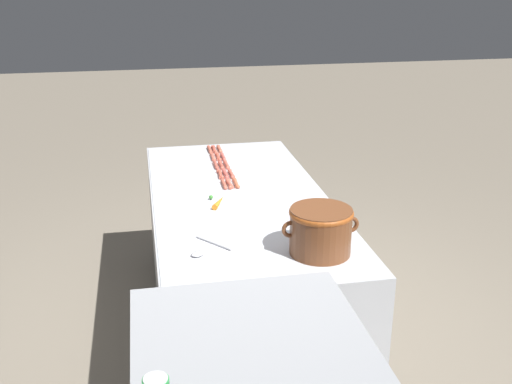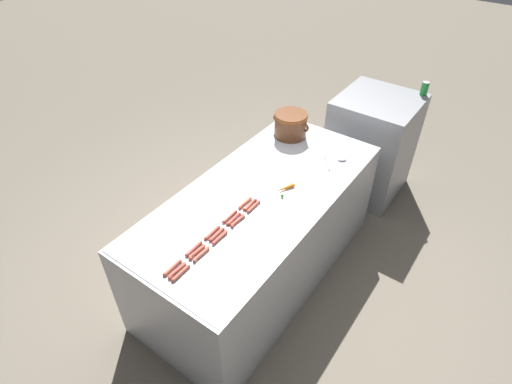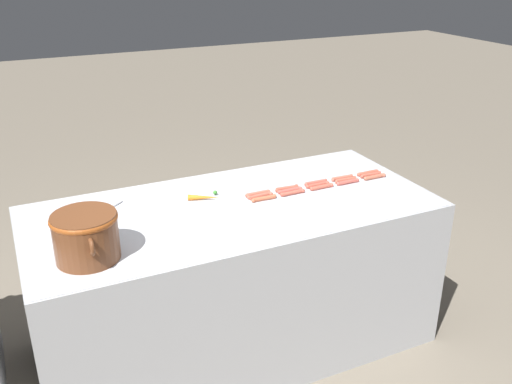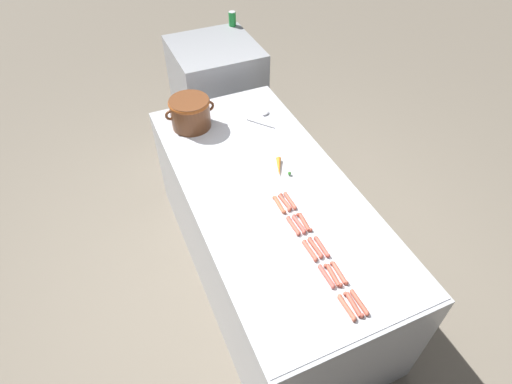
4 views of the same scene
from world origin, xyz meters
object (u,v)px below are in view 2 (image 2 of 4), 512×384
object	(u,v)px
hot_dog_6	(197,252)
hot_dog_10	(181,273)
hot_dog_7	(217,234)
hot_dog_12	(220,237)
hot_dog_8	(234,219)
serving_spoon	(337,160)
hot_dog_13	(238,221)
hot_dog_2	(212,233)
back_cabinet	(371,146)
bean_pot	(291,123)
hot_dog_3	(230,217)
hot_dog_14	(254,206)
hot_dog_11	(201,254)
hot_dog_9	(250,205)
soda_can	(425,88)
hot_dog_4	(245,203)
carrot	(284,189)
hot_dog_1	(194,249)
hot_dog_0	(172,268)
hot_dog_5	(177,270)

from	to	relation	value
hot_dog_6	hot_dog_10	xyz separation A→B (m)	(0.04, -0.18, 0.00)
hot_dog_6	hot_dog_7	distance (m)	0.18
hot_dog_12	hot_dog_10	bearing A→B (deg)	-90.38
hot_dog_8	serving_spoon	xyz separation A→B (m)	(0.25, 1.02, -0.00)
hot_dog_10	hot_dog_13	xyz separation A→B (m)	(-0.00, 0.54, 0.00)
hot_dog_2	serving_spoon	size ratio (longest dim) A/B	0.64
serving_spoon	hot_dog_7	bearing A→B (deg)	-101.58
hot_dog_8	hot_dog_10	world-z (taller)	same
back_cabinet	bean_pot	bearing A→B (deg)	-119.56
hot_dog_3	serving_spoon	size ratio (longest dim) A/B	0.64
hot_dog_3	hot_dog_14	bearing A→B (deg)	68.27
hot_dog_11	hot_dog_12	world-z (taller)	same
hot_dog_13	serving_spoon	xyz separation A→B (m)	(0.21, 1.02, -0.00)
back_cabinet	hot_dog_8	bearing A→B (deg)	-95.92
hot_dog_9	hot_dog_12	world-z (taller)	same
back_cabinet	soda_can	size ratio (longest dim) A/B	8.24
hot_dog_10	bean_pot	distance (m)	1.70
hot_dog_4	hot_dog_12	bearing A→B (deg)	-78.73
hot_dog_7	bean_pot	size ratio (longest dim) A/B	0.42
hot_dog_11	serving_spoon	xyz separation A→B (m)	(0.21, 1.38, -0.00)
serving_spoon	back_cabinet	bearing A→B (deg)	92.85
hot_dog_8	hot_dog_3	bearing A→B (deg)	176.26
hot_dog_8	hot_dog_12	bearing A→B (deg)	-78.84
back_cabinet	carrot	bearing A→B (deg)	-93.76
hot_dog_8	hot_dog_12	xyz separation A→B (m)	(0.04, -0.19, 0.00)
hot_dog_2	bean_pot	bearing A→B (deg)	99.94
hot_dog_1	hot_dog_8	world-z (taller)	same
hot_dog_4	hot_dog_0	bearing A→B (deg)	-89.94
hot_dog_0	soda_can	bearing A→B (deg)	79.32
hot_dog_4	hot_dog_5	xyz separation A→B (m)	(0.04, -0.71, 0.00)
hot_dog_12	hot_dog_2	bearing A→B (deg)	176.84
hot_dog_9	soda_can	xyz separation A→B (m)	(0.49, 2.07, 0.20)
bean_pot	hot_dog_0	bearing A→B (deg)	-82.24
hot_dog_7	hot_dog_12	size ratio (longest dim) A/B	1.00
hot_dog_4	hot_dog_10	xyz separation A→B (m)	(0.07, -0.72, 0.00)
hot_dog_4	soda_can	bearing A→B (deg)	75.76
hot_dog_1	carrot	bearing A→B (deg)	80.38
hot_dog_0	hot_dog_6	xyz separation A→B (m)	(0.03, 0.18, 0.00)
bean_pot	hot_dog_11	bearing A→B (deg)	-78.76
bean_pot	hot_dog_4	bearing A→B (deg)	-76.62
bean_pot	soda_can	bearing A→B (deg)	56.13
hot_dog_1	hot_dog_8	size ratio (longest dim) A/B	1.00
hot_dog_8	hot_dog_9	distance (m)	0.18
hot_dog_3	hot_dog_4	xyz separation A→B (m)	(-0.00, 0.17, 0.00)
hot_dog_10	serving_spoon	bearing A→B (deg)	82.20
hot_dog_3	bean_pot	xyz separation A→B (m)	(-0.23, 1.13, 0.11)
hot_dog_7	bean_pot	xyz separation A→B (m)	(-0.26, 1.30, 0.11)
serving_spoon	soda_can	size ratio (longest dim) A/B	1.87
hot_dog_6	hot_dog_11	size ratio (longest dim) A/B	1.00
back_cabinet	hot_dog_1	distance (m)	2.34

